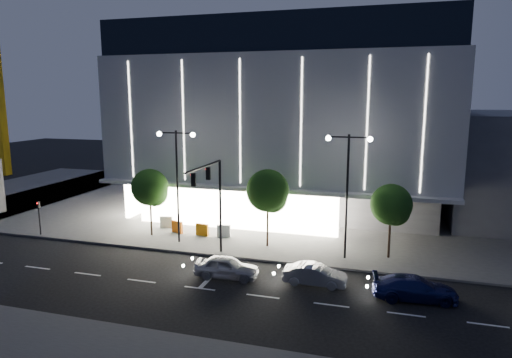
{
  "coord_description": "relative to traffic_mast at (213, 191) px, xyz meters",
  "views": [
    {
      "loc": [
        12.71,
        -25.63,
        11.54
      ],
      "look_at": [
        2.51,
        8.94,
        5.0
      ],
      "focal_mm": 32.0,
      "sensor_mm": 36.0,
      "label": 1
    }
  ],
  "objects": [
    {
      "name": "traffic_mast",
      "position": [
        0.0,
        0.0,
        0.0
      ],
      "size": [
        0.33,
        5.89,
        7.07
      ],
      "color": "black",
      "rests_on": "ground"
    },
    {
      "name": "ground",
      "position": [
        -1.0,
        -3.34,
        -5.03
      ],
      "size": [
        160.0,
        160.0,
        0.0
      ],
      "primitive_type": "plane",
      "color": "black",
      "rests_on": "ground"
    },
    {
      "name": "sidewalk_museum",
      "position": [
        4.0,
        20.66,
        -4.95
      ],
      "size": [
        70.0,
        40.0,
        0.15
      ],
      "primitive_type": "cube",
      "color": "#474747",
      "rests_on": "ground"
    },
    {
      "name": "barrier_a",
      "position": [
        -5.24,
        4.88,
        -4.38
      ],
      "size": [
        1.12,
        0.62,
        1.0
      ],
      "primitive_type": "cube",
      "rotation": [
        0.0,
        0.0,
        -0.36
      ],
      "color": "#D4590B",
      "rests_on": "sidewalk_museum"
    },
    {
      "name": "barrier_b",
      "position": [
        -6.85,
        6.01,
        -4.38
      ],
      "size": [
        1.13,
        0.43,
        1.0
      ],
      "primitive_type": "cube",
      "rotation": [
        0.0,
        0.0,
        0.16
      ],
      "color": "silver",
      "rests_on": "sidewalk_museum"
    },
    {
      "name": "barrier_d",
      "position": [
        -1.05,
        4.91,
        -4.38
      ],
      "size": [
        1.13,
        0.44,
        1.0
      ],
      "primitive_type": "cube",
      "rotation": [
        0.0,
        0.0,
        0.18
      ],
      "color": "silver",
      "rests_on": "sidewalk_museum"
    },
    {
      "name": "tree_right",
      "position": [
        12.03,
        3.68,
        -1.14
      ],
      "size": [
        2.91,
        2.91,
        5.51
      ],
      "color": "black",
      "rests_on": "ground"
    },
    {
      "name": "car_lead",
      "position": [
        2.0,
        -2.77,
        -4.32
      ],
      "size": [
        4.24,
        1.88,
        1.42
      ],
      "primitive_type": "imported",
      "rotation": [
        0.0,
        0.0,
        1.62
      ],
      "color": "#A9ABB1",
      "rests_on": "ground"
    },
    {
      "name": "tree_mid",
      "position": [
        3.03,
        3.68,
        -0.69
      ],
      "size": [
        3.25,
        3.25,
        6.15
      ],
      "color": "black",
      "rests_on": "ground"
    },
    {
      "name": "street_lamp_east",
      "position": [
        9.0,
        2.66,
        0.93
      ],
      "size": [
        3.16,
        0.36,
        9.0
      ],
      "color": "black",
      "rests_on": "ground"
    },
    {
      "name": "car_second",
      "position": [
        7.65,
        -2.29,
        -4.38
      ],
      "size": [
        3.91,
        1.38,
        1.29
      ],
      "primitive_type": "imported",
      "rotation": [
        0.0,
        0.0,
        1.57
      ],
      "color": "#AEB0B6",
      "rests_on": "ground"
    },
    {
      "name": "street_lamp_west",
      "position": [
        -4.0,
        2.66,
        0.93
      ],
      "size": [
        3.16,
        0.36,
        9.0
      ],
      "color": "black",
      "rests_on": "ground"
    },
    {
      "name": "car_third",
      "position": [
        13.5,
        -2.73,
        -4.34
      ],
      "size": [
        4.96,
        2.48,
        1.38
      ],
      "primitive_type": "imported",
      "rotation": [
        0.0,
        0.0,
        1.69
      ],
      "color": "navy",
      "rests_on": "ground"
    },
    {
      "name": "tree_left",
      "position": [
        -6.97,
        3.68,
        -0.99
      ],
      "size": [
        3.02,
        3.02,
        5.72
      ],
      "color": "black",
      "rests_on": "ground"
    },
    {
      "name": "museum",
      "position": [
        1.98,
        18.97,
        4.25
      ],
      "size": [
        30.0,
        25.8,
        18.0
      ],
      "color": "#4C4C51",
      "rests_on": "ground"
    },
    {
      "name": "ped_signal_far",
      "position": [
        -16.0,
        1.16,
        -3.14
      ],
      "size": [
        0.22,
        0.24,
        3.0
      ],
      "color": "black",
      "rests_on": "ground"
    },
    {
      "name": "barrier_c",
      "position": [
        -2.9,
        4.72,
        -4.38
      ],
      "size": [
        1.13,
        0.42,
        1.0
      ],
      "primitive_type": "cube",
      "rotation": [
        0.0,
        0.0,
        -0.16
      ],
      "color": "orange",
      "rests_on": "sidewalk_museum"
    }
  ]
}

